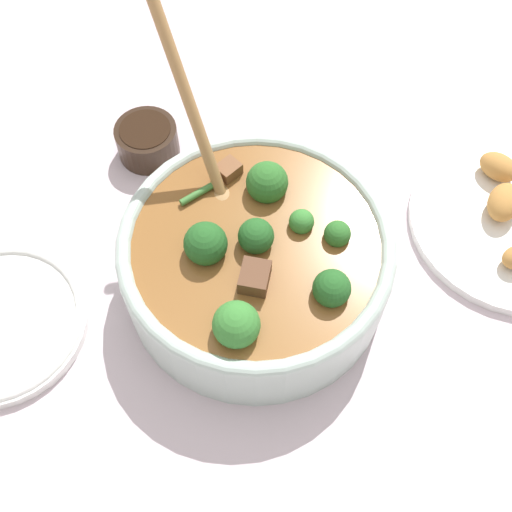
# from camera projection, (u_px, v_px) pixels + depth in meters

# --- Properties ---
(ground_plane) EXTENTS (4.00, 4.00, 0.00)m
(ground_plane) POSITION_uv_depth(u_px,v_px,m) (256.00, 282.00, 0.70)
(ground_plane) COLOR silver
(stew_bowl) EXTENTS (0.32, 0.28, 0.25)m
(stew_bowl) POSITION_uv_depth(u_px,v_px,m) (256.00, 258.00, 0.65)
(stew_bowl) COLOR #B2C6BC
(stew_bowl) RESTS_ON ground_plane
(condiment_bowl) EXTENTS (0.07, 0.07, 0.04)m
(condiment_bowl) POSITION_uv_depth(u_px,v_px,m) (147.00, 139.00, 0.77)
(condiment_bowl) COLOR black
(condiment_bowl) RESTS_ON ground_plane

